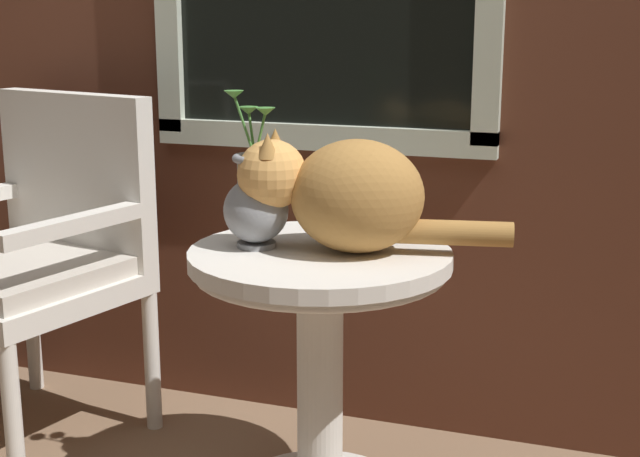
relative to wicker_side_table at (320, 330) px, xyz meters
The scene contains 4 objects.
wicker_side_table is the anchor object (origin of this frame).
wicker_chair 0.89m from the wicker_side_table, behind, with size 0.66×0.64×0.94m.
cat 0.33m from the wicker_side_table, 11.17° to the left, with size 0.61×0.30×0.27m.
pewter_vase_with_ivy 0.33m from the wicker_side_table, behind, with size 0.15×0.15×0.35m.
Camera 1 is at (0.90, -1.63, 1.15)m, focal length 50.54 mm.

